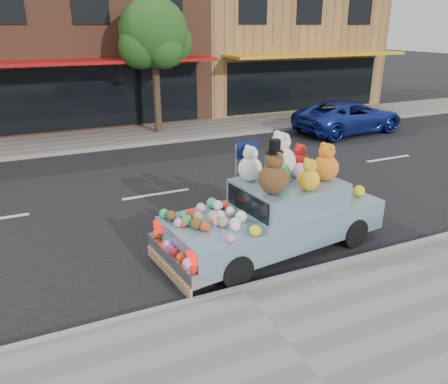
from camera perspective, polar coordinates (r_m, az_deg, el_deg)
ground at (r=11.64m, az=-8.85°, el=-0.32°), size 120.00×120.00×0.00m
near_sidewalk at (r=6.38m, az=8.57°, el=-19.44°), size 60.00×3.00×0.12m
far_sidewalk at (r=17.71m, az=-14.75°, el=6.83°), size 60.00×3.00×0.12m
near_kerb at (r=7.41m, az=2.20°, el=-12.71°), size 60.00×0.12×0.13m
far_kerb at (r=16.27m, az=-13.78°, el=5.72°), size 60.00×0.12×0.13m
storefront_mid at (r=22.65m, az=-18.29°, el=18.63°), size 10.00×9.80×7.30m
storefront_right at (r=25.87m, az=5.58°, el=19.68°), size 10.00×9.80×7.30m
street_tree at (r=17.72m, az=-9.11°, el=19.16°), size 3.00×2.70×5.22m
car_blue at (r=18.93m, az=16.01°, el=9.46°), size 4.93×2.63×1.32m
art_car at (r=8.56m, az=6.86°, el=-2.29°), size 4.66×2.27×2.34m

